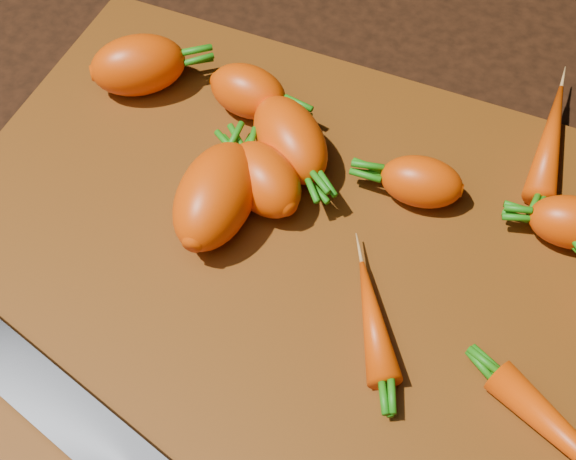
% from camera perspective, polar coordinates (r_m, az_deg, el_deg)
% --- Properties ---
extents(ground, '(2.00, 2.00, 0.01)m').
position_cam_1_polar(ground, '(0.58, -0.39, -2.74)').
color(ground, black).
extents(cutting_board, '(0.50, 0.40, 0.01)m').
position_cam_1_polar(cutting_board, '(0.57, -0.39, -2.15)').
color(cutting_board, '#4E2A0D').
rests_on(cutting_board, ground).
extents(carrot_0, '(0.09, 0.08, 0.05)m').
position_cam_1_polar(carrot_0, '(0.66, -10.60, 11.45)').
color(carrot_0, '#EE4806').
rests_on(carrot_0, cutting_board).
extents(carrot_1, '(0.08, 0.07, 0.05)m').
position_cam_1_polar(carrot_1, '(0.57, -1.74, 3.62)').
color(carrot_1, '#EE4806').
rests_on(carrot_1, cutting_board).
extents(carrot_2, '(0.09, 0.09, 0.05)m').
position_cam_1_polar(carrot_2, '(0.60, 0.15, 6.46)').
color(carrot_2, '#EE4806').
rests_on(carrot_2, cutting_board).
extents(carrot_3, '(0.06, 0.09, 0.05)m').
position_cam_1_polar(carrot_3, '(0.56, -5.14, 2.45)').
color(carrot_3, '#EE4806').
rests_on(carrot_3, cutting_board).
extents(carrot_4, '(0.06, 0.04, 0.04)m').
position_cam_1_polar(carrot_4, '(0.58, 9.47, 3.39)').
color(carrot_4, '#EE4806').
rests_on(carrot_4, cutting_board).
extents(carrot_5, '(0.07, 0.05, 0.04)m').
position_cam_1_polar(carrot_5, '(0.63, -2.86, 9.82)').
color(carrot_5, '#EE4806').
rests_on(carrot_5, cutting_board).
extents(carrot_7, '(0.03, 0.12, 0.02)m').
position_cam_1_polar(carrot_7, '(0.64, 18.17, 6.14)').
color(carrot_7, '#EE4806').
rests_on(carrot_7, cutting_board).
extents(carrot_9, '(0.06, 0.09, 0.02)m').
position_cam_1_polar(carrot_9, '(0.53, 6.06, -6.35)').
color(carrot_9, '#EE4806').
rests_on(carrot_9, cutting_board).
extents(carrot_10, '(0.06, 0.05, 0.04)m').
position_cam_1_polar(carrot_10, '(0.59, 19.54, 0.51)').
color(carrot_10, '#EE4806').
rests_on(carrot_10, cutting_board).
extents(knife, '(0.31, 0.11, 0.02)m').
position_cam_1_polar(knife, '(0.51, -13.76, -14.02)').
color(knife, gray).
rests_on(knife, cutting_board).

